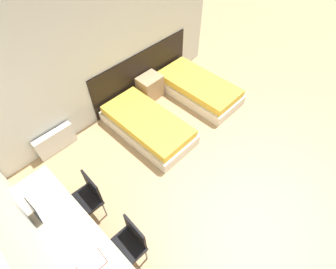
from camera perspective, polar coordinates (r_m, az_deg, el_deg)
name	(u,v)px	position (r m, az deg, el deg)	size (l,w,h in m)	color
ground_plane	(263,229)	(4.43, 20.03, -18.68)	(20.00, 20.00, 0.00)	tan
wall_back	(99,54)	(4.90, -14.71, 16.57)	(5.62, 0.05, 2.70)	silver
wall_left	(20,220)	(3.15, -29.52, -15.94)	(0.05, 4.63, 2.70)	silver
headboard_panel	(142,73)	(5.77, -5.67, 13.17)	(2.56, 0.03, 1.00)	black
bed_near_window	(147,125)	(5.06, -4.50, 2.04)	(0.94, 1.85, 0.38)	beige
bed_near_door	(198,88)	(5.88, 6.59, 9.99)	(0.94, 1.85, 0.38)	beige
nightstand	(150,87)	(5.78, -3.95, 10.32)	(0.49, 0.39, 0.51)	tan
radiator	(56,141)	(5.15, -23.24, -1.34)	(0.73, 0.12, 0.46)	silver
desk	(77,239)	(3.69, -19.15, -20.75)	(0.54, 2.35, 0.73)	#C6B28E
chair_near_laptop	(86,198)	(4.02, -17.36, -12.97)	(0.45, 0.45, 0.85)	black
chair_near_notebook	(128,244)	(3.64, -8.70, -22.44)	(0.45, 0.45, 0.85)	black
laptop	(44,209)	(3.76, -25.40, -14.46)	(0.34, 0.25, 0.34)	silver
open_notebook	(92,264)	(3.39, -16.26, -25.45)	(0.30, 0.22, 0.02)	#B21E1E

